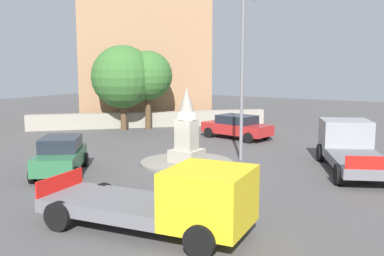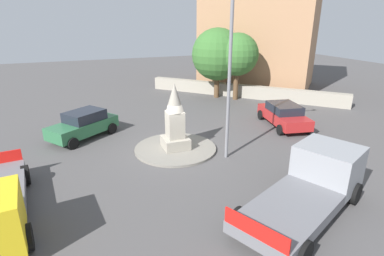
% 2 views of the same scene
% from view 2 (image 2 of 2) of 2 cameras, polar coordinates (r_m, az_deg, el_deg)
% --- Properties ---
extents(ground_plane, '(80.00, 80.00, 0.00)m').
position_cam_2_polar(ground_plane, '(16.39, -3.10, -4.03)').
color(ground_plane, '#4F4C4C').
extents(traffic_island, '(4.35, 4.35, 0.12)m').
position_cam_2_polar(traffic_island, '(16.37, -3.11, -3.84)').
color(traffic_island, gray).
rests_on(traffic_island, ground).
extents(monument, '(1.32, 1.32, 3.50)m').
position_cam_2_polar(monument, '(15.79, -3.22, 1.53)').
color(monument, '#9E9687').
rests_on(monument, traffic_island).
extents(streetlamp, '(2.86, 0.28, 8.39)m').
position_cam_2_polar(streetlamp, '(14.22, 7.17, 13.15)').
color(streetlamp, slate).
rests_on(streetlamp, ground).
extents(car_green_far_side, '(4.22, 3.72, 1.59)m').
position_cam_2_polar(car_green_far_side, '(18.79, -19.65, 0.66)').
color(car_green_far_side, '#2D6B42').
rests_on(car_green_far_side, ground).
extents(car_red_waiting, '(2.69, 4.63, 1.47)m').
position_cam_2_polar(car_red_waiting, '(20.54, 16.77, 2.45)').
color(car_red_waiting, '#B22323').
rests_on(car_red_waiting, ground).
extents(truck_grey_approaching, '(6.40, 4.50, 2.05)m').
position_cam_2_polar(truck_grey_approaching, '(12.16, 21.88, -9.41)').
color(truck_grey_approaching, gray).
rests_on(truck_grey_approaching, ground).
extents(stone_boundary_wall, '(12.67, 13.08, 1.10)m').
position_cam_2_polar(stone_boundary_wall, '(27.49, 9.33, 6.86)').
color(stone_boundary_wall, '#9E9687').
rests_on(stone_boundary_wall, ground).
extents(corner_building, '(12.96, 13.01, 11.34)m').
position_cam_2_polar(corner_building, '(32.24, 12.73, 17.75)').
color(corner_building, '#A87A56').
rests_on(corner_building, ground).
extents(tree_near_wall, '(4.38, 4.38, 5.92)m').
position_cam_2_polar(tree_near_wall, '(26.63, 4.80, 13.55)').
color(tree_near_wall, brown).
rests_on(tree_near_wall, ground).
extents(tree_mid_cluster, '(3.49, 3.49, 5.55)m').
position_cam_2_polar(tree_mid_cluster, '(26.08, 8.48, 13.41)').
color(tree_mid_cluster, brown).
rests_on(tree_mid_cluster, ground).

